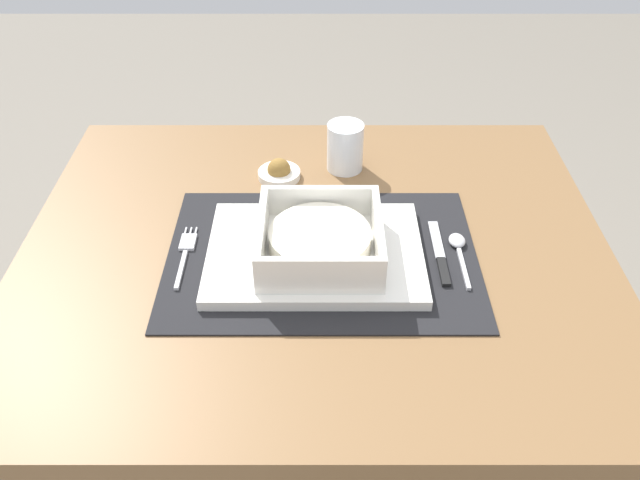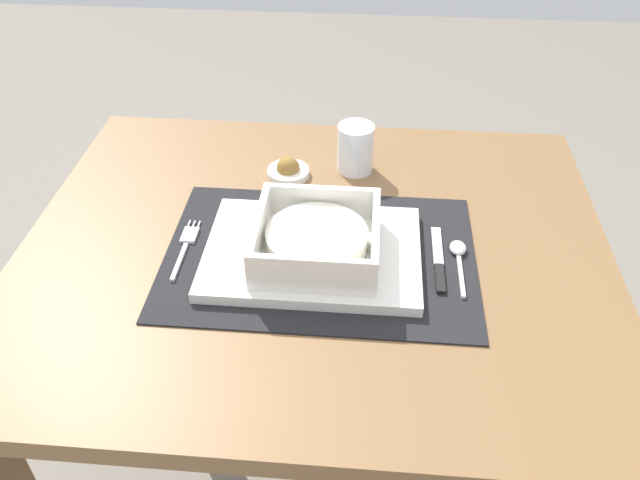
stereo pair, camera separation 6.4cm
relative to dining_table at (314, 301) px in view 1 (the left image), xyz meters
The scene contains 9 objects.
dining_table is the anchor object (origin of this frame).
placemat 0.12m from the dining_table, 68.73° to the right, with size 0.44×0.31×0.00m, color black.
serving_plate 0.13m from the dining_table, 82.93° to the right, with size 0.30×0.22×0.02m, color white.
porridge_bowl 0.16m from the dining_table, 80.35° to the right, with size 0.17×0.17×0.06m.
fork 0.22m from the dining_table, behind, with size 0.02×0.13×0.00m.
spoon 0.24m from the dining_table, ahead, with size 0.02×0.12×0.01m.
butter_knife 0.22m from the dining_table, 10.39° to the right, with size 0.01×0.14×0.01m.
drinking_glass 0.26m from the dining_table, 76.81° to the left, with size 0.06×0.06×0.08m.
condiment_saucer 0.23m from the dining_table, 108.74° to the left, with size 0.07×0.07×0.04m.
Camera 1 is at (0.01, -0.74, 1.33)m, focal length 36.65 mm.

